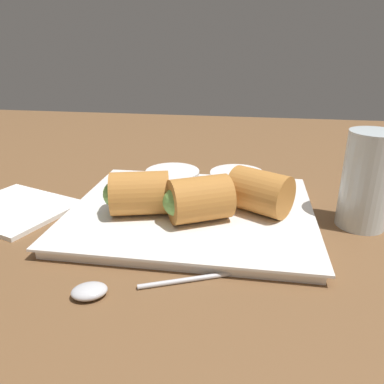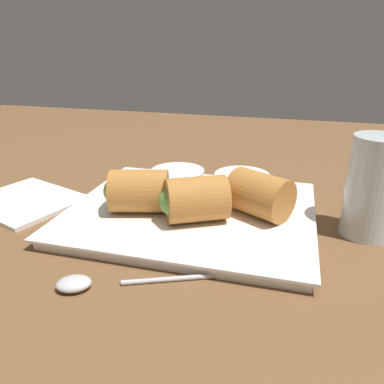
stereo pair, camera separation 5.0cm
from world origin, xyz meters
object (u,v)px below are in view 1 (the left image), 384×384
object	(u,v)px
dipping_bowl_far	(237,181)
dipping_bowl_near	(173,179)
drinking_glass	(367,180)
serving_plate	(192,212)
spoon	(109,289)
napkin	(14,209)

from	to	relation	value
dipping_bowl_far	dipping_bowl_near	bearing A→B (deg)	-175.66
dipping_bowl_near	drinking_glass	bearing A→B (deg)	-10.81
serving_plate	spoon	distance (cm)	18.13
serving_plate	dipping_bowl_far	distance (cm)	9.13
dipping_bowl_near	dipping_bowl_far	world-z (taller)	same
dipping_bowl_near	dipping_bowl_far	xyz separation A→B (cm)	(9.50, 0.72, 0.00)
dipping_bowl_near	serving_plate	bearing A→B (deg)	-57.50
dipping_bowl_near	napkin	bearing A→B (deg)	-159.62
serving_plate	napkin	xyz separation A→B (cm)	(-25.00, -1.75, -0.46)
spoon	napkin	bearing A→B (deg)	141.76
serving_plate	dipping_bowl_near	bearing A→B (deg)	122.50
serving_plate	dipping_bowl_near	size ratio (longest dim) A/B	3.99
napkin	drinking_glass	size ratio (longest dim) A/B	1.46
spoon	drinking_glass	size ratio (longest dim) A/B	1.25
serving_plate	spoon	bearing A→B (deg)	-106.62
serving_plate	drinking_glass	size ratio (longest dim) A/B	2.58
dipping_bowl_near	spoon	size ratio (longest dim) A/B	0.52
serving_plate	spoon	world-z (taller)	serving_plate
spoon	dipping_bowl_far	bearing A→B (deg)	65.94
dipping_bowl_far	napkin	world-z (taller)	dipping_bowl_far
dipping_bowl_near	drinking_glass	xyz separation A→B (cm)	(25.67, -4.90, 3.09)
dipping_bowl_far	spoon	world-z (taller)	dipping_bowl_far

